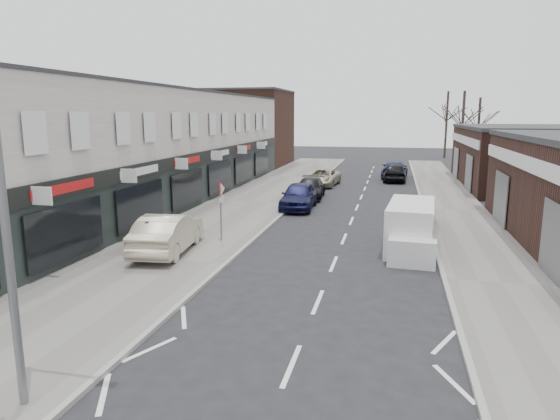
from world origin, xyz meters
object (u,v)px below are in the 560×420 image
Objects in this scene: parked_car_left_b at (310,188)px; parked_car_left_a at (299,196)px; street_lamp at (8,171)px; parked_car_right_a at (421,216)px; parked_car_right_c at (395,170)px; warning_sign at (221,194)px; white_van at (411,228)px; pedestrian at (149,241)px; sedan_on_pavement at (168,233)px; parked_car_left_c at (323,177)px; parked_car_right_b at (395,172)px.

parked_car_left_a is at bearing -92.61° from parked_car_left_b.
street_lamp reaches higher than parked_car_right_a.
warning_sign is at bearing 77.85° from parked_car_right_c.
parked_car_left_b is at bearing 121.78° from white_van.
parked_car_right_a is at bearing -118.64° from pedestrian.
warning_sign is at bearing -130.84° from sedan_on_pavement.
parked_car_left_b is (1.13, 25.62, -3.95)m from street_lamp.
parked_car_right_b reaches higher than parked_car_left_c.
parked_car_right_a is at bearing 65.74° from street_lamp.
pedestrian is 0.39× the size of parked_car_right_a.
parked_car_right_c is (8.87, 27.41, -0.16)m from sedan_on_pavement.
parked_car_right_b reaches higher than parked_car_right_a.
sedan_on_pavement reaches higher than parked_car_right_a.
warning_sign reaches higher than parked_car_right_a.
parked_car_right_c is at bearing 69.45° from parked_car_left_a.
pedestrian is 27.92m from parked_car_right_b.
parked_car_left_a is 7.86m from parked_car_right_a.
sedan_on_pavement is 21.41m from parked_car_left_c.
parked_car_left_a is at bearing 132.21° from white_van.
warning_sign is at bearing 72.35° from parked_car_right_b.
parked_car_left_c is (1.78, 18.93, -1.53)m from warning_sign.
parked_car_right_b reaches higher than parked_car_left_b.
parked_car_left_b is at bearing -79.79° from pedestrian.
white_van is 1.09× the size of sedan_on_pavement.
sedan_on_pavement is at bearing 76.20° from parked_car_right_c.
sedan_on_pavement is at bearing 40.71° from parked_car_right_a.
parked_car_right_a is at bearing -51.16° from parked_car_left_b.
parked_car_left_a is 0.96× the size of parked_car_left_c.
pedestrian is (-2.36, 9.39, -3.74)m from street_lamp.
parked_car_right_a is (0.63, 4.35, -0.30)m from white_van.
sedan_on_pavement is 1.05× the size of parked_car_right_b.
parked_car_left_b is at bearing -85.75° from parked_car_left_c.
parked_car_left_c is (0.02, 6.11, 0.00)m from parked_car_left_b.
sedan_on_pavement is 26.72m from parked_car_right_b.
parked_car_left_a is (3.27, 10.99, -0.12)m from sedan_on_pavement.
parked_car_right_b is (-1.30, 17.98, 0.14)m from parked_car_right_a.
street_lamp is 36.62m from parked_car_right_b.
parked_car_left_a reaches higher than parked_car_left_b.
parked_car_left_b is 0.95× the size of parked_car_left_c.
pedestrian is 0.33× the size of parked_car_left_a.
parked_car_left_c is (0.02, 10.17, -0.12)m from parked_car_left_a.
parked_car_left_a is 4.05m from parked_car_left_b.
parked_car_right_a is at bearing 86.27° from white_van.
white_van reaches higher than parked_car_left_a.
white_van is at bearing 4.65° from warning_sign.
parked_car_right_c is (5.60, 12.37, 0.08)m from parked_car_left_b.
parked_car_left_a is 17.35m from parked_car_right_c.
parked_car_left_c is at bearing 36.11° from parked_car_right_b.
parked_car_left_a reaches higher than parked_car_left_c.
parked_car_right_c is (6.73, 37.99, -3.87)m from street_lamp.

